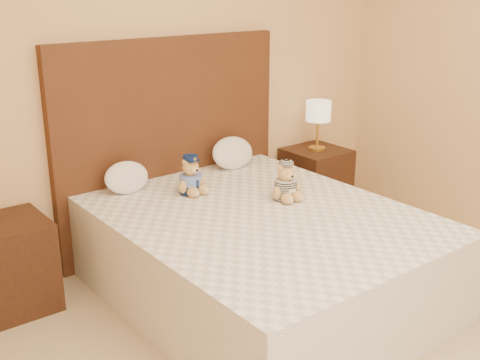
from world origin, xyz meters
The scene contains 9 objects.
bed centered at (0.00, 1.20, 0.28)m, with size 1.60×2.00×0.55m.
headboard centered at (0.00, 2.21, 0.75)m, with size 1.75×0.08×1.50m, color #492615.
nightstand_left centered at (-1.25, 2.00, 0.28)m, with size 0.45×0.45×0.55m, color #391E12.
nightstand_right centered at (1.25, 2.00, 0.28)m, with size 0.45×0.45×0.55m, color #391E12.
lamp centered at (1.25, 2.00, 0.85)m, with size 0.20×0.20×0.40m.
teddy_police centered at (-0.14, 1.75, 0.68)m, with size 0.22×0.21×0.25m, color #B58046, non-canonical shape.
teddy_prisoner centered at (0.27, 1.29, 0.67)m, with size 0.22×0.21×0.24m, color #B58046, non-canonical shape.
pillow_left centered at (-0.45, 2.03, 0.66)m, with size 0.31×0.20×0.22m, color white.
pillow_right centered at (0.41, 2.03, 0.67)m, with size 0.35×0.23×0.25m, color white.
Camera 1 is at (-2.13, -1.34, 1.87)m, focal length 45.00 mm.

